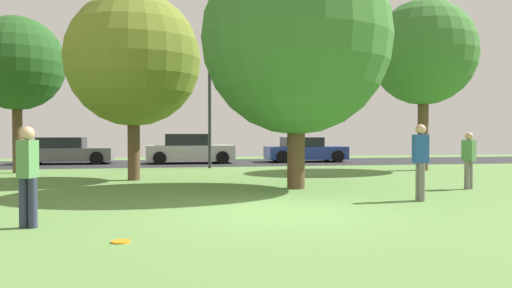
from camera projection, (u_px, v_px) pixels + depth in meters
ground_plane at (279, 212)px, 9.70m from camera, size 44.00×44.00×0.00m
road_strip at (211, 163)px, 25.46m from camera, size 44.00×6.40×0.01m
maple_tree_near at (424, 53)px, 20.39m from camera, size 4.33×4.33×7.04m
oak_tree_left at (133, 60)px, 16.14m from camera, size 4.39×4.39×6.16m
oak_tree_right at (296, 40)px, 13.71m from camera, size 5.29×5.29×6.80m
birch_tree_lone at (17, 64)px, 19.03m from camera, size 3.62×3.62×6.05m
person_catcher at (420, 158)px, 11.28m from camera, size 0.33×0.30×1.76m
person_bystander at (28, 172)px, 8.08m from camera, size 0.29×0.37×1.67m
person_walking at (469, 158)px, 13.60m from camera, size 0.33×0.38×1.57m
frisbee_disc at (121, 242)px, 7.03m from camera, size 0.27×0.27×0.03m
parked_car_grey at (66, 152)px, 24.58m from camera, size 4.44×2.10×1.33m
parked_car_silver at (190, 150)px, 25.09m from camera, size 4.37×2.11×1.49m
parked_car_blue at (305, 150)px, 26.32m from camera, size 4.22×2.08×1.31m
street_lamp_post at (210, 117)px, 21.60m from camera, size 0.14×0.14×4.50m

